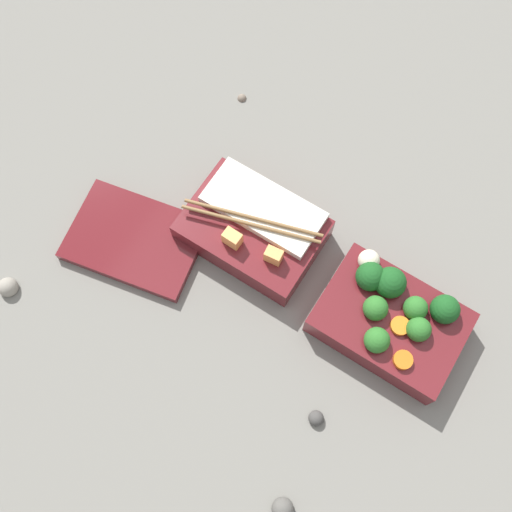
# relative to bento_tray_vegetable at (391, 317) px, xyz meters

# --- Properties ---
(ground_plane) EXTENTS (3.00, 3.00, 0.00)m
(ground_plane) POSITION_rel_bento_tray_vegetable_xyz_m (0.11, -0.00, -0.03)
(ground_plane) COLOR slate
(bento_tray_vegetable) EXTENTS (0.19, 0.13, 0.08)m
(bento_tray_vegetable) POSITION_rel_bento_tray_vegetable_xyz_m (0.00, 0.00, 0.00)
(bento_tray_vegetable) COLOR maroon
(bento_tray_vegetable) RESTS_ON ground_plane
(bento_tray_rice) EXTENTS (0.19, 0.13, 0.07)m
(bento_tray_rice) POSITION_rel_bento_tray_vegetable_xyz_m (0.22, -0.01, -0.00)
(bento_tray_rice) COLOR maroon
(bento_tray_rice) RESTS_ON ground_plane
(bento_lid) EXTENTS (0.21, 0.16, 0.02)m
(bento_lid) POSITION_rel_bento_tray_vegetable_xyz_m (0.36, 0.09, -0.02)
(bento_lid) COLOR maroon
(bento_lid) RESTS_ON ground_plane
(pebble_0) EXTENTS (0.03, 0.03, 0.03)m
(pebble_0) POSITION_rel_bento_tray_vegetable_xyz_m (0.47, 0.24, -0.02)
(pebble_0) COLOR gray
(pebble_0) RESTS_ON ground_plane
(pebble_1) EXTENTS (0.02, 0.02, 0.02)m
(pebble_1) POSITION_rel_bento_tray_vegetable_xyz_m (0.02, 0.16, -0.03)
(pebble_1) COLOR #474442
(pebble_1) RESTS_ON ground_plane
(pebble_2) EXTENTS (0.03, 0.03, 0.03)m
(pebble_2) POSITION_rel_bento_tray_vegetable_xyz_m (-0.00, 0.28, -0.02)
(pebble_2) COLOR #595651
(pebble_2) RESTS_ON ground_plane
(pebble_3) EXTENTS (0.01, 0.01, 0.01)m
(pebble_3) POSITION_rel_bento_tray_vegetable_xyz_m (0.37, -0.20, -0.03)
(pebble_3) COLOR #7A6B5B
(pebble_3) RESTS_ON ground_plane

